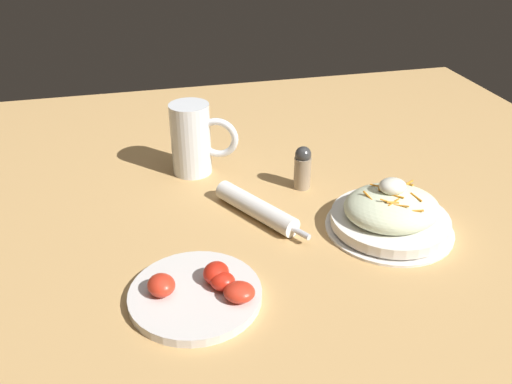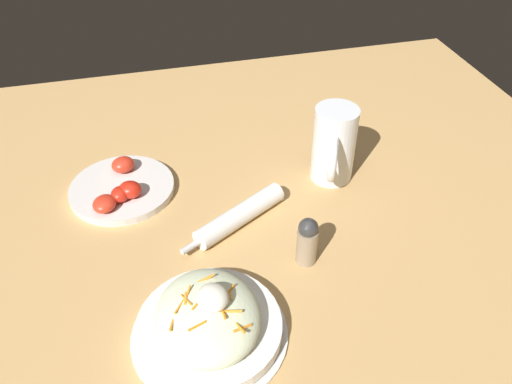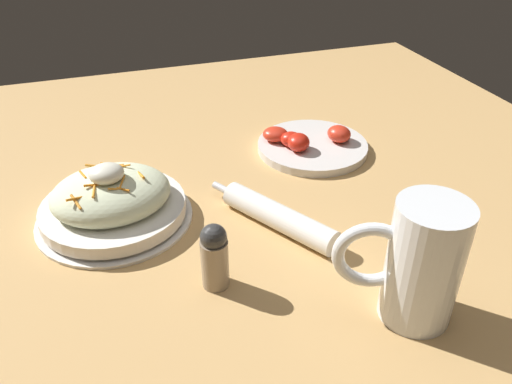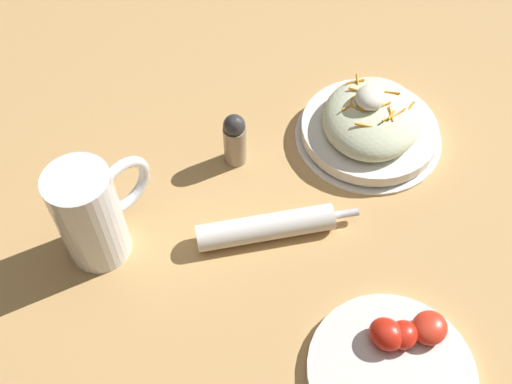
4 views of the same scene
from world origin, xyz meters
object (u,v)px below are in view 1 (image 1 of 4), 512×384
(salad_plate, at_px, (391,214))
(tomato_plate, at_px, (198,292))
(beer_mug, at_px, (193,142))
(napkin_roll, at_px, (257,208))
(salt_shaker, at_px, (303,167))

(salad_plate, height_order, tomato_plate, salad_plate)
(salad_plate, height_order, beer_mug, beer_mug)
(napkin_roll, bearing_deg, beer_mug, -67.04)
(salad_plate, distance_m, beer_mug, 0.42)
(beer_mug, bearing_deg, salad_plate, 135.65)
(beer_mug, distance_m, salt_shaker, 0.23)
(napkin_roll, bearing_deg, salad_plate, 156.70)
(salad_plate, bearing_deg, salt_shaker, -59.84)
(beer_mug, xyz_separation_m, napkin_roll, (-0.08, 0.20, -0.05))
(salad_plate, relative_size, napkin_roll, 1.09)
(beer_mug, bearing_deg, napkin_roll, 112.96)
(salt_shaker, bearing_deg, napkin_roll, 36.76)
(salad_plate, bearing_deg, beer_mug, -44.35)
(salad_plate, xyz_separation_m, beer_mug, (0.30, -0.29, 0.04))
(napkin_roll, distance_m, tomato_plate, 0.24)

